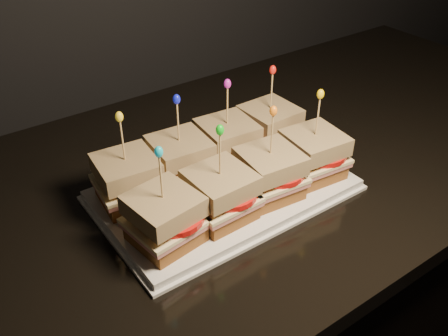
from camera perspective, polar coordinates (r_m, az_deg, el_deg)
granite_slab at (r=0.84m, az=-15.23°, el=-6.92°), size 2.31×0.74×0.03m
platter at (r=0.85m, az=0.00°, el=-2.54°), size 0.41×0.25×0.02m
platter_rim at (r=0.86m, az=0.00°, el=-2.86°), size 0.42×0.27×0.01m
sandwich_0_bread_bot at (r=0.83m, az=-10.74°, el=-2.88°), size 0.10×0.10×0.02m
sandwich_0_ham at (r=0.82m, az=-10.86°, el=-1.96°), size 0.11×0.10×0.01m
sandwich_0_cheese at (r=0.81m, az=-10.91°, el=-1.56°), size 0.11×0.11×0.01m
sandwich_0_tomato at (r=0.81m, az=-10.02°, el=-1.05°), size 0.09×0.09×0.01m
sandwich_0_bread_top at (r=0.80m, az=-11.12°, el=0.04°), size 0.10×0.10×0.03m
sandwich_0_pick at (r=0.77m, az=-11.49°, el=2.83°), size 0.00×0.00×0.09m
sandwich_0_frill at (r=0.75m, az=-11.88°, el=5.76°), size 0.01×0.01×0.02m
sandwich_1_bread_bot at (r=0.86m, az=-4.93°, el=-0.62°), size 0.10×0.10×0.02m
sandwich_1_ham at (r=0.85m, az=-4.98°, el=0.29°), size 0.11×0.10×0.01m
sandwich_1_cheese at (r=0.85m, az=-5.01°, el=0.68°), size 0.11×0.11×0.01m
sandwich_1_tomato at (r=0.84m, az=-4.13°, el=1.18°), size 0.09×0.09×0.01m
sandwich_1_bread_top at (r=0.83m, az=-5.10°, el=2.25°), size 0.10×0.10×0.03m
sandwich_1_pick at (r=0.81m, az=-5.26°, el=4.98°), size 0.00×0.00×0.09m
sandwich_1_frill at (r=0.79m, az=-5.44°, el=7.83°), size 0.01×0.01×0.02m
sandwich_2_bread_bot at (r=0.90m, az=0.36°, el=1.45°), size 0.10×0.10×0.02m
sandwich_2_ham at (r=0.90m, az=0.37°, el=2.33°), size 0.11×0.10×0.01m
sandwich_2_cheese at (r=0.89m, az=0.37°, el=2.71°), size 0.11×0.11×0.01m
sandwich_2_tomato at (r=0.89m, az=1.22°, el=3.19°), size 0.09×0.09×0.01m
sandwich_2_bread_top at (r=0.88m, az=0.38°, el=4.24°), size 0.10×0.10×0.03m
sandwich_2_pick at (r=0.86m, az=0.39°, el=6.88°), size 0.00×0.00×0.09m
sandwich_2_frill at (r=0.84m, az=0.40°, el=9.61°), size 0.01×0.01×0.02m
sandwich_3_bread_bot at (r=0.96m, az=5.13°, el=3.30°), size 0.09×0.09×0.02m
sandwich_3_ham at (r=0.95m, az=5.18°, el=4.15°), size 0.10×0.10×0.01m
sandwich_3_cheese at (r=0.95m, az=5.21°, el=4.52°), size 0.10×0.10×0.01m
sandwich_3_tomato at (r=0.94m, az=6.02°, el=4.97°), size 0.09×0.09×0.01m
sandwich_3_bread_top at (r=0.93m, az=5.29°, el=5.99°), size 0.09×0.09×0.03m
sandwich_3_pick at (r=0.91m, az=5.44°, el=8.50°), size 0.00×0.00×0.09m
sandwich_3_frill at (r=0.89m, az=5.60°, el=11.10°), size 0.01×0.01×0.02m
sandwich_4_bread_bot at (r=0.74m, az=-6.66°, el=-7.39°), size 0.10×0.10×0.02m
sandwich_4_ham at (r=0.73m, az=-6.75°, el=-6.43°), size 0.11×0.11×0.01m
sandwich_4_cheese at (r=0.73m, az=-6.78°, el=-6.01°), size 0.11×0.11×0.01m
sandwich_4_tomato at (r=0.72m, az=-5.76°, el=-5.47°), size 0.09×0.09×0.01m
sandwich_4_bread_top at (r=0.71m, az=-6.93°, el=-4.32°), size 0.10×0.10×0.03m
sandwich_4_pick at (r=0.68m, az=-7.19°, el=-1.34°), size 0.00×0.00×0.09m
sandwich_4_frill at (r=0.66m, az=-7.47°, el=1.84°), size 0.01×0.01×0.02m
sandwich_5_bread_bot at (r=0.78m, az=-0.42°, el=-4.65°), size 0.09×0.09×0.02m
sandwich_5_ham at (r=0.77m, az=-0.43°, el=-3.70°), size 0.10×0.10×0.01m
sandwich_5_cheese at (r=0.77m, az=-0.43°, el=-3.29°), size 0.10×0.10×0.01m
sandwich_5_tomato at (r=0.76m, az=0.56°, el=-2.75°), size 0.09×0.09×0.01m
sandwich_5_bread_top at (r=0.75m, az=-0.44°, el=-1.63°), size 0.09×0.09×0.03m
sandwich_5_pick at (r=0.72m, az=-0.45°, el=1.28°), size 0.00×0.00×0.09m
sandwich_5_frill at (r=0.70m, az=-0.47°, el=4.37°), size 0.01×0.01×0.02m
sandwich_6_bread_bot at (r=0.83m, az=5.12°, el=-2.16°), size 0.10×0.10×0.02m
sandwich_6_ham at (r=0.82m, az=5.18°, el=-1.23°), size 0.11×0.10×0.01m
sandwich_6_cheese at (r=0.82m, az=5.20°, el=-0.83°), size 0.11×0.11×0.01m
sandwich_6_tomato at (r=0.81m, az=6.15°, el=-0.32°), size 0.09×0.09×0.01m
sandwich_6_bread_top at (r=0.80m, az=5.31°, el=0.78°), size 0.10×0.10×0.03m
sandwich_6_pick at (r=0.78m, az=5.48°, el=3.58°), size 0.00×0.00×0.09m
sandwich_6_frill at (r=0.75m, az=5.67°, el=6.51°), size 0.01×0.01×0.02m
sandwich_7_bread_bot at (r=0.89m, az=9.99°, el=0.06°), size 0.10×0.10×0.02m
sandwich_7_ham at (r=0.88m, az=10.10°, el=0.95°), size 0.11×0.10×0.01m
sandwich_7_cheese at (r=0.87m, az=10.14°, el=1.33°), size 0.11×0.11×0.01m
sandwich_7_tomato at (r=0.87m, az=11.03°, el=1.82°), size 0.09×0.09×0.01m
sandwich_7_bread_top at (r=0.86m, az=10.33°, el=2.87°), size 0.10×0.10×0.03m
sandwich_7_pick at (r=0.84m, az=10.64°, el=5.53°), size 0.00×0.00×0.09m
sandwich_7_frill at (r=0.82m, az=10.98°, el=8.30°), size 0.01×0.01×0.02m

